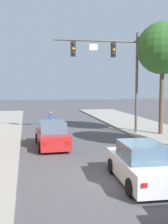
# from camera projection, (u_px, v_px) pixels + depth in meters

# --- Properties ---
(ground_plane) EXTENTS (120.00, 120.00, 0.00)m
(ground_plane) POSITION_uv_depth(u_px,v_px,m) (120.00, 181.00, 11.29)
(ground_plane) COLOR #4C4C51
(traffic_signal_mast) EXTENTS (6.32, 0.38, 7.50)m
(traffic_signal_mast) POSITION_uv_depth(u_px,v_px,m) (114.00, 64.00, 20.91)
(traffic_signal_mast) COLOR #514C47
(traffic_signal_mast) RESTS_ON sidewalk_right
(car_lead_red) EXTENTS (1.92, 4.28, 1.60)m
(car_lead_red) POSITION_uv_depth(u_px,v_px,m) (52.00, 135.00, 17.32)
(car_lead_red) COLOR #B21E1E
(car_lead_red) RESTS_ON ground
(car_following_white) EXTENTS (1.99, 4.31, 1.60)m
(car_following_white) POSITION_uv_depth(u_px,v_px,m) (141.00, 165.00, 11.01)
(car_following_white) COLOR silver
(car_following_white) RESTS_ON ground
(pedestrian_crossing_road) EXTENTS (0.36, 0.22, 1.64)m
(pedestrian_crossing_road) POSITION_uv_depth(u_px,v_px,m) (51.00, 120.00, 23.00)
(pedestrian_crossing_road) COLOR brown
(pedestrian_crossing_road) RESTS_ON ground
(street_tree_second) EXTENTS (3.78, 3.78, 8.17)m
(street_tree_second) POSITION_uv_depth(u_px,v_px,m) (163.00, 49.00, 20.60)
(street_tree_second) COLOR brown
(street_tree_second) RESTS_ON sidewalk_right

